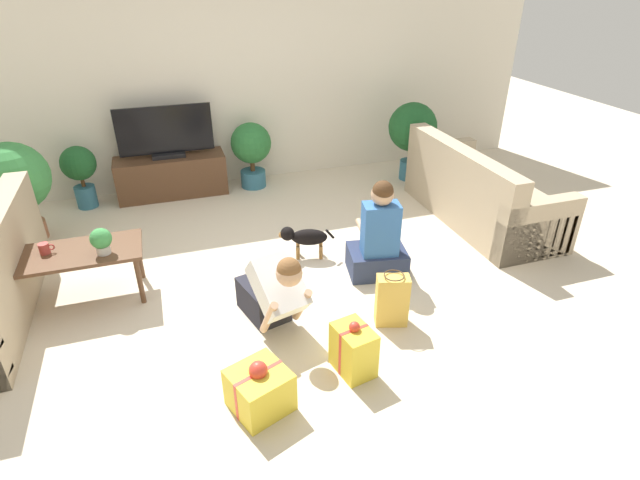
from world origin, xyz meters
TOP-DOWN VIEW (x-y plane):
  - ground_plane at (0.00, 0.00)m, footprint 16.00×16.00m
  - wall_back at (0.00, 2.63)m, footprint 8.40×0.06m
  - sofa_right at (2.42, 0.56)m, footprint 0.86×1.98m
  - coffee_table at (-1.64, 0.28)m, footprint 1.06×0.53m
  - tv_console at (-0.76, 2.34)m, footprint 1.30×0.44m
  - tv at (-0.76, 2.34)m, footprint 1.10×0.20m
  - potted_plant_corner_right at (2.27, 1.90)m, footprint 0.62×0.62m
  - potted_plant_back_left at (-1.76, 2.29)m, footprint 0.39×0.39m
  - potted_plant_corner_left at (-2.27, 1.62)m, footprint 0.69×0.69m
  - potted_plant_back_right at (0.24, 2.29)m, footprint 0.50×0.50m
  - person_kneeling at (-0.18, -0.57)m, footprint 0.50×0.79m
  - person_sitting at (0.91, -0.13)m, footprint 0.59×0.54m
  - dog at (0.35, 0.37)m, footprint 0.52×0.25m
  - gift_box_a at (0.23, -1.24)m, footprint 0.28×0.35m
  - gift_box_b at (-0.46, -1.37)m, footprint 0.45×0.44m
  - gift_bag_a at (0.72, -0.84)m, footprint 0.28×0.21m
  - mug at (-1.85, 0.32)m, footprint 0.12×0.08m
  - tabletop_plant at (-1.40, 0.17)m, footprint 0.17×0.17m

SIDE VIEW (x-z plane):
  - ground_plane at x=0.00m, z-range 0.00..0.00m
  - gift_box_b at x=-0.46m, z-range -0.04..0.34m
  - gift_box_a at x=0.23m, z-range -0.03..0.39m
  - dog at x=0.35m, z-range 0.06..0.38m
  - gift_bag_a at x=0.72m, z-range -0.01..0.45m
  - tv_console at x=-0.76m, z-range 0.00..0.49m
  - sofa_right at x=2.42m, z-range -0.12..0.74m
  - person_kneeling at x=-0.18m, z-range -0.05..0.70m
  - person_sitting at x=0.91m, z-range -0.13..0.82m
  - coffee_table at x=-1.64m, z-range 0.18..0.65m
  - potted_plant_back_left at x=-1.76m, z-range 0.10..0.84m
  - potted_plant_back_right at x=0.24m, z-range 0.09..0.93m
  - mug at x=-1.85m, z-range 0.47..0.56m
  - tabletop_plant at x=-1.40m, z-range 0.48..0.71m
  - potted_plant_corner_left at x=-2.27m, z-range 0.14..1.17m
  - potted_plant_corner_right at x=2.27m, z-range 0.16..1.18m
  - tv at x=-0.76m, z-range 0.46..1.07m
  - wall_back at x=0.00m, z-range 0.00..2.60m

